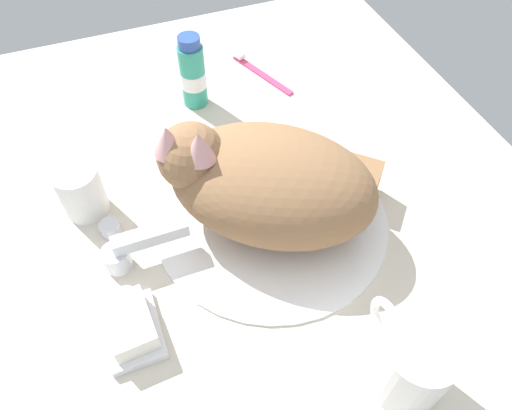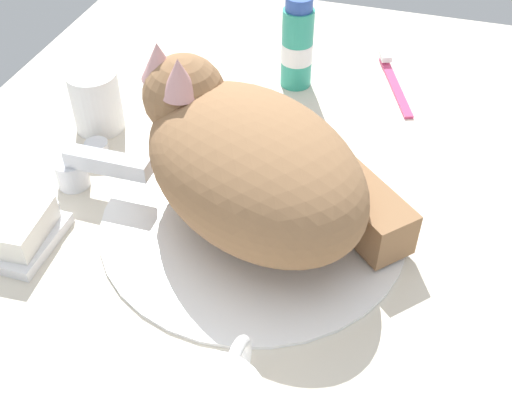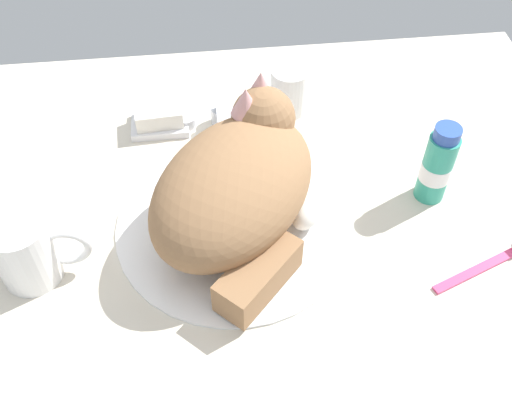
{
  "view_description": "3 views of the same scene",
  "coord_description": "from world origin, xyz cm",
  "px_view_note": "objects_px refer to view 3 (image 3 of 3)",
  "views": [
    {
      "loc": [
        -37.6,
        16.6,
        54.29
      ],
      "look_at": [
        -1.55,
        2.84,
        6.22
      ],
      "focal_mm": 34.03,
      "sensor_mm": 36.0,
      "label": 1
    },
    {
      "loc": [
        -46.38,
        -14.36,
        46.94
      ],
      "look_at": [
        -1.4,
        -0.69,
        3.87
      ],
      "focal_mm": 44.42,
      "sensor_mm": 36.0,
      "label": 2
    },
    {
      "loc": [
        -2.95,
        -52.44,
        64.47
      ],
      "look_at": [
        2.85,
        -1.1,
        5.14
      ],
      "focal_mm": 42.38,
      "sensor_mm": 36.0,
      "label": 3
    }
  ],
  "objects_px": {
    "rinse_cup": "(289,90)",
    "toothbrush": "(488,264)",
    "coffee_mug": "(27,251)",
    "toothpaste_bottle": "(437,166)",
    "soap_bar": "(159,114)",
    "faucet": "(223,119)",
    "cat": "(238,183)"
  },
  "relations": [
    {
      "from": "faucet",
      "to": "toothbrush",
      "type": "height_order",
      "value": "faucet"
    },
    {
      "from": "cat",
      "to": "faucet",
      "type": "bearing_deg",
      "value": 92.23
    },
    {
      "from": "faucet",
      "to": "coffee_mug",
      "type": "bearing_deg",
      "value": -136.45
    },
    {
      "from": "cat",
      "to": "toothpaste_bottle",
      "type": "relative_size",
      "value": 2.63
    },
    {
      "from": "coffee_mug",
      "to": "rinse_cup",
      "type": "xyz_separation_m",
      "value": [
        0.37,
        0.29,
        -0.01
      ]
    },
    {
      "from": "cat",
      "to": "rinse_cup",
      "type": "xyz_separation_m",
      "value": [
        0.1,
        0.23,
        -0.04
      ]
    },
    {
      "from": "cat",
      "to": "coffee_mug",
      "type": "relative_size",
      "value": 2.77
    },
    {
      "from": "rinse_cup",
      "to": "toothpaste_bottle",
      "type": "relative_size",
      "value": 0.61
    },
    {
      "from": "faucet",
      "to": "toothpaste_bottle",
      "type": "relative_size",
      "value": 1.13
    },
    {
      "from": "faucet",
      "to": "rinse_cup",
      "type": "height_order",
      "value": "rinse_cup"
    },
    {
      "from": "toothpaste_bottle",
      "to": "soap_bar",
      "type": "bearing_deg",
      "value": 153.57
    },
    {
      "from": "coffee_mug",
      "to": "rinse_cup",
      "type": "bearing_deg",
      "value": 37.84
    },
    {
      "from": "faucet",
      "to": "rinse_cup",
      "type": "xyz_separation_m",
      "value": [
        0.11,
        0.04,
        0.01
      ]
    },
    {
      "from": "soap_bar",
      "to": "toothbrush",
      "type": "relative_size",
      "value": 0.5
    },
    {
      "from": "soap_bar",
      "to": "toothpaste_bottle",
      "type": "distance_m",
      "value": 0.43
    },
    {
      "from": "rinse_cup",
      "to": "soap_bar",
      "type": "relative_size",
      "value": 1.06
    },
    {
      "from": "rinse_cup",
      "to": "toothbrush",
      "type": "xyz_separation_m",
      "value": [
        0.21,
        -0.34,
        -0.03
      ]
    },
    {
      "from": "faucet",
      "to": "cat",
      "type": "xyz_separation_m",
      "value": [
        0.01,
        -0.19,
        0.05
      ]
    },
    {
      "from": "toothpaste_bottle",
      "to": "faucet",
      "type": "bearing_deg",
      "value": 148.89
    },
    {
      "from": "toothbrush",
      "to": "rinse_cup",
      "type": "bearing_deg",
      "value": 121.65
    },
    {
      "from": "coffee_mug",
      "to": "soap_bar",
      "type": "distance_m",
      "value": 0.31
    },
    {
      "from": "cat",
      "to": "rinse_cup",
      "type": "height_order",
      "value": "cat"
    },
    {
      "from": "coffee_mug",
      "to": "toothpaste_bottle",
      "type": "bearing_deg",
      "value": 8.05
    },
    {
      "from": "cat",
      "to": "toothbrush",
      "type": "distance_m",
      "value": 0.34
    },
    {
      "from": "rinse_cup",
      "to": "toothpaste_bottle",
      "type": "xyz_separation_m",
      "value": [
        0.17,
        -0.21,
        0.02
      ]
    },
    {
      "from": "faucet",
      "to": "toothpaste_bottle",
      "type": "height_order",
      "value": "toothpaste_bottle"
    },
    {
      "from": "cat",
      "to": "soap_bar",
      "type": "distance_m",
      "value": 0.24
    },
    {
      "from": "faucet",
      "to": "soap_bar",
      "type": "relative_size",
      "value": 1.96
    },
    {
      "from": "cat",
      "to": "toothbrush",
      "type": "xyz_separation_m",
      "value": [
        0.31,
        -0.11,
        -0.07
      ]
    },
    {
      "from": "soap_bar",
      "to": "toothbrush",
      "type": "xyz_separation_m",
      "value": [
        0.42,
        -0.32,
        -0.02
      ]
    },
    {
      "from": "faucet",
      "to": "toothbrush",
      "type": "relative_size",
      "value": 0.97
    },
    {
      "from": "faucet",
      "to": "coffee_mug",
      "type": "relative_size",
      "value": 1.18
    }
  ]
}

